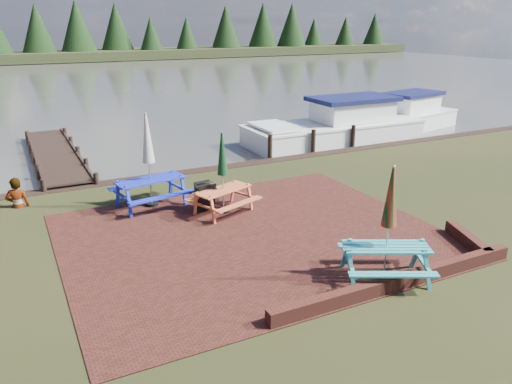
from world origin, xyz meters
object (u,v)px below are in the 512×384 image
at_px(picnic_table_teal, 387,241).
at_px(boat_near, 337,128).
at_px(jetty, 56,154).
at_px(picnic_table_red, 223,185).
at_px(picnic_table_blue, 150,175).
at_px(boat_far, 404,118).
at_px(chalkboard, 205,196).
at_px(person, 14,178).

xyz_separation_m(picnic_table_teal, boat_near, (6.78, 11.13, -0.38)).
bearing_deg(jetty, picnic_table_red, -67.54).
bearing_deg(jetty, picnic_table_blue, -75.20).
distance_m(picnic_table_teal, boat_far, 16.56).
bearing_deg(picnic_table_blue, chalkboard, -49.20).
bearing_deg(chalkboard, person, 142.06).
xyz_separation_m(jetty, boat_far, (16.44, -1.46, 0.29)).
height_order(picnic_table_blue, chalkboard, picnic_table_blue).
bearing_deg(jetty, boat_far, -5.07).
height_order(jetty, boat_near, boat_near).
bearing_deg(picnic_table_teal, picnic_table_blue, 143.15).
distance_m(picnic_table_teal, picnic_table_blue, 7.09).
relative_size(picnic_table_red, person, 1.30).
bearing_deg(person, picnic_table_teal, 139.78).
relative_size(boat_near, person, 4.74).
xyz_separation_m(picnic_table_blue, chalkboard, (1.25, -1.04, -0.52)).
xyz_separation_m(boat_near, boat_far, (4.67, 0.82, -0.06)).
height_order(picnic_table_teal, chalkboard, picnic_table_teal).
distance_m(chalkboard, boat_far, 14.89).
relative_size(picnic_table_teal, boat_near, 0.29).
bearing_deg(boat_near, boat_far, -79.64).
bearing_deg(jetty, chalkboard, -68.95).
bearing_deg(boat_far, chalkboard, 104.53).
height_order(picnic_table_teal, jetty, picnic_table_teal).
height_order(picnic_table_teal, picnic_table_blue, picnic_table_blue).
xyz_separation_m(picnic_table_teal, picnic_table_blue, (-3.12, 6.36, 0.09)).
xyz_separation_m(picnic_table_red, boat_near, (8.27, 6.18, -0.33)).
distance_m(picnic_table_red, person, 5.93).
relative_size(picnic_table_red, boat_near, 0.28).
height_order(chalkboard, jetty, chalkboard).
xyz_separation_m(chalkboard, jetty, (-3.11, 8.09, -0.31)).
bearing_deg(chalkboard, boat_far, 18.18).
relative_size(chalkboard, boat_near, 0.10).
bearing_deg(person, picnic_table_red, 159.41).
xyz_separation_m(picnic_table_red, person, (-5.09, 3.05, 0.07)).
xyz_separation_m(chalkboard, boat_near, (8.65, 5.81, 0.04)).
bearing_deg(boat_near, picnic_table_blue, 116.13).
relative_size(picnic_table_teal, chalkboard, 2.96).
xyz_separation_m(picnic_table_teal, boat_far, (11.46, 11.95, -0.44)).
height_order(picnic_table_blue, person, picnic_table_blue).
xyz_separation_m(boat_far, person, (-18.03, -3.95, 0.46)).
distance_m(picnic_table_red, boat_near, 10.33).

